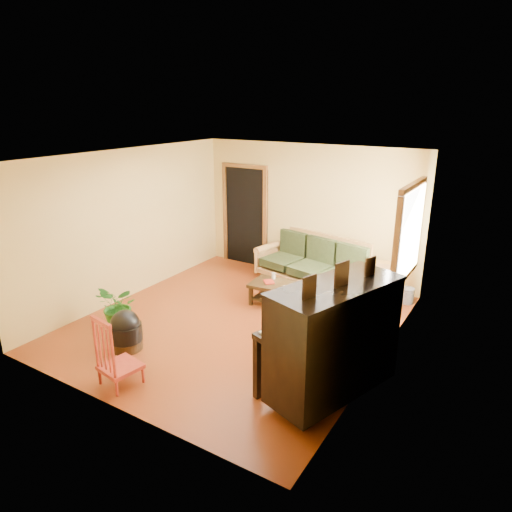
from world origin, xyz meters
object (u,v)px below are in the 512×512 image
Objects in this scene: footstool at (126,335)px; coffee_table at (281,295)px; piano at (334,342)px; sofa at (312,263)px; potted_plant at (119,306)px; armchair at (353,318)px; ceramic_crock at (407,295)px; red_chair at (119,350)px.

coffee_table is at bearing 64.41° from footstool.
sofa is at bearing 137.66° from piano.
coffee_table is 1.49× the size of potted_plant.
piano is (0.20, -1.21, 0.25)m from armchair.
footstool is 4.73m from ceramic_crock.
red_chair is at bearing -87.95° from sofa.
coffee_table reaches higher than ceramic_crock.
coffee_table is at bearing 88.76° from red_chair.
armchair reaches higher than ceramic_crock.
sofa is 2.12× the size of coffee_table.
red_chair reaches higher than armchair.
piano is at bearing -48.30° from coffee_table.
armchair is at bearing 117.85° from piano.
sofa is 2.40× the size of armchair.
coffee_table is at bearing -145.86° from ceramic_crock.
piano is at bearing -49.72° from sofa.
piano is 1.73× the size of red_chair.
sofa is at bearing 70.28° from footstool.
footstool is at bearing -151.71° from piano.
sofa is 1.38× the size of piano.
coffee_table is 2.31× the size of footstool.
piano is at bearing -91.74° from ceramic_crock.
ceramic_crock is 4.84m from potted_plant.
piano is 2.59m from red_chair.
coffee_table is 2.20m from ceramic_crock.
red_chair is 1.57m from potted_plant.
sofa reaches higher than armchair.
armchair is 1.32× the size of potted_plant.
footstool is 1.66× the size of ceramic_crock.
red_chair reaches higher than ceramic_crock.
sofa is at bearing 85.69° from coffee_table.
coffee_table is at bearing 150.35° from piano.
red_chair reaches higher than potted_plant.
sofa is at bearing -173.43° from ceramic_crock.
piano reaches higher than coffee_table.
sofa is 3.41m from piano.
armchair is 3.52m from potted_plant.
coffee_table is 0.65× the size of piano.
armchair is 1.25m from piano.
ceramic_crock is (2.99, 3.67, -0.08)m from footstool.
red_chair is 4.94m from ceramic_crock.
ceramic_crock is (0.10, 3.18, -0.58)m from piano.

